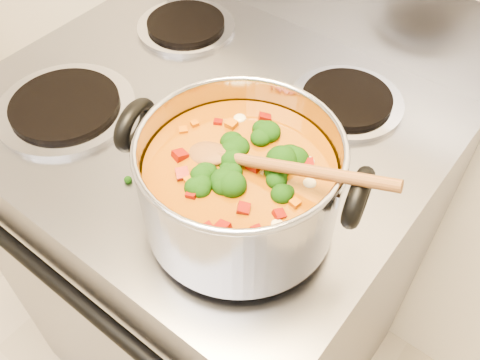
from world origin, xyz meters
TOP-DOWN VIEW (x-y plane):
  - electric_range at (-0.05, 1.16)m, footprint 0.73×0.66m
  - stockpot at (0.13, 1.01)m, footprint 0.31×0.25m
  - wooden_spoon at (0.15, 1.01)m, footprint 0.26×0.08m
  - cooktop_crumbs at (0.18, 1.09)m, footprint 0.18×0.22m

SIDE VIEW (x-z plane):
  - electric_range at x=-0.05m, z-range -0.07..1.01m
  - cooktop_crumbs at x=0.18m, z-range 0.92..0.93m
  - stockpot at x=0.13m, z-range 0.93..1.08m
  - wooden_spoon at x=0.15m, z-range 1.01..1.09m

